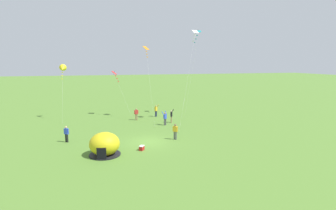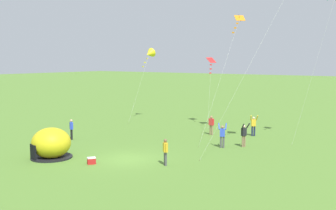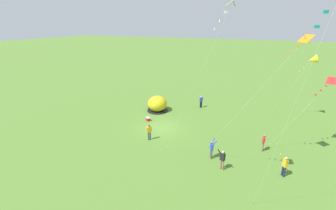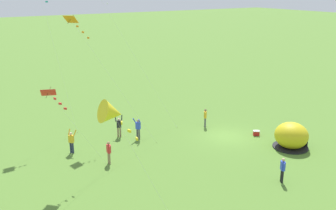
# 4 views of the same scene
# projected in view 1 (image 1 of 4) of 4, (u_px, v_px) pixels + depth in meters

# --- Properties ---
(ground_plane) EXTENTS (300.00, 300.00, 0.00)m
(ground_plane) POSITION_uv_depth(u_px,v_px,m) (148.00, 142.00, 27.46)
(ground_plane) COLOR #517A2D
(popup_tent) EXTENTS (2.81, 2.81, 2.10)m
(popup_tent) POSITION_uv_depth(u_px,v_px,m) (105.00, 144.00, 23.46)
(popup_tent) COLOR gold
(popup_tent) RESTS_ON ground
(cooler_box) EXTENTS (0.61, 0.65, 0.44)m
(cooler_box) POSITION_uv_depth(u_px,v_px,m) (142.00, 148.00, 24.92)
(cooler_box) COLOR red
(cooler_box) RESTS_ON ground
(person_far_back) EXTENTS (0.72, 0.67, 1.89)m
(person_far_back) POSITION_uv_depth(u_px,v_px,m) (156.00, 110.00, 40.21)
(person_far_back) COLOR #1E2347
(person_far_back) RESTS_ON ground
(person_flying_kite) EXTENTS (0.62, 0.72, 1.89)m
(person_flying_kite) POSITION_uv_depth(u_px,v_px,m) (171.00, 116.00, 36.17)
(person_flying_kite) COLOR #8C7251
(person_flying_kite) RESTS_ON ground
(person_near_tent) EXTENTS (0.52, 0.40, 1.72)m
(person_near_tent) POSITION_uv_depth(u_px,v_px,m) (66.00, 133.00, 27.27)
(person_near_tent) COLOR black
(person_near_tent) RESTS_ON ground
(person_arms_raised) EXTENTS (0.72, 0.64, 1.89)m
(person_arms_raised) POSITION_uv_depth(u_px,v_px,m) (165.00, 118.00, 34.71)
(person_arms_raised) COLOR #4C4C51
(person_arms_raised) RESTS_ON ground
(person_with_toddler) EXTENTS (0.59, 0.28, 1.72)m
(person_with_toddler) POSITION_uv_depth(u_px,v_px,m) (136.00, 114.00, 37.74)
(person_with_toddler) COLOR #8C7251
(person_with_toddler) RESTS_ON ground
(person_strolling) EXTENTS (0.47, 0.43, 1.72)m
(person_strolling) POSITION_uv_depth(u_px,v_px,m) (175.00, 131.00, 28.24)
(person_strolling) COLOR #4C4C51
(person_strolling) RESTS_ON ground
(kite_white) EXTENTS (4.63, 6.19, 12.68)m
(kite_white) POSITION_uv_depth(u_px,v_px,m) (195.00, 35.00, 35.29)
(kite_white) COLOR silver
(kite_white) RESTS_ON ground
(kite_red) EXTENTS (2.59, 4.88, 6.99)m
(kite_red) POSITION_uv_depth(u_px,v_px,m) (115.00, 75.00, 40.38)
(kite_red) COLOR silver
(kite_red) RESTS_ON ground
(kite_orange) EXTENTS (1.05, 7.01, 10.64)m
(kite_orange) POSITION_uv_depth(u_px,v_px,m) (146.00, 51.00, 37.96)
(kite_orange) COLOR silver
(kite_orange) RESTS_ON ground
(kite_teal) EXTENTS (3.18, 2.12, 13.27)m
(kite_teal) POSITION_uv_depth(u_px,v_px,m) (198.00, 35.00, 39.86)
(kite_teal) COLOR silver
(kite_teal) RESTS_ON ground
(kite_yellow) EXTENTS (1.06, 4.22, 8.00)m
(kite_yellow) POSITION_uv_depth(u_px,v_px,m) (63.00, 69.00, 37.77)
(kite_yellow) COLOR silver
(kite_yellow) RESTS_ON ground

